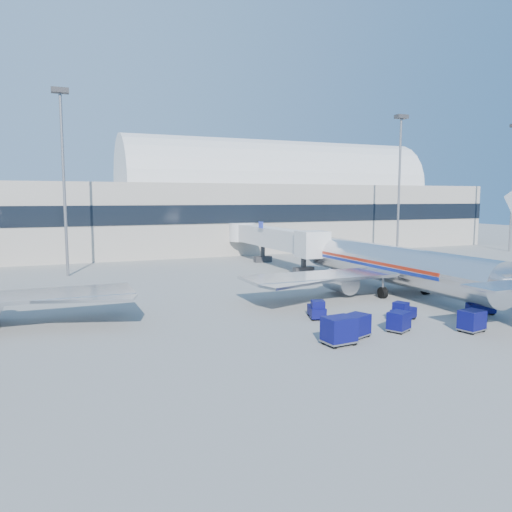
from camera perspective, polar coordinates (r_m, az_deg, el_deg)
name	(u,v)px	position (r m, az deg, el deg)	size (l,w,h in m)	color
ground	(335,313)	(42.65, 9.07, -6.42)	(260.00, 260.00, 0.00)	gray
terminal	(100,210)	(91.67, -17.45, 5.04)	(170.00, 28.15, 21.00)	#B2AA9E
airliner_main	(399,265)	(51.46, 16.00, -1.05)	(32.00, 37.26, 12.07)	silver
jetbridge_near	(269,237)	(72.63, 1.47, 2.16)	(4.40, 27.50, 6.25)	silver
mast_west	(63,155)	(65.54, -21.22, 10.75)	(2.00, 1.20, 22.60)	slate
mast_east	(400,165)	(83.60, 16.11, 9.94)	(2.00, 1.20, 22.60)	slate
barrier_near	(478,289)	(55.40, 24.04, -3.43)	(3.00, 0.55, 0.90)	#9E9E96
barrier_mid	(502,286)	(57.82, 26.30, -3.14)	(3.00, 0.55, 0.90)	#9E9E96
tug_lead	(403,312)	(40.99, 16.44, -6.14)	(2.64, 2.09, 1.54)	#0A0B4C
tug_right	(480,306)	(45.54, 24.20, -5.27)	(2.41, 1.87, 1.41)	#0A0B4C
tug_left	(317,310)	(40.37, 6.96, -6.12)	(1.87, 2.60, 1.53)	#0A0B4C
cart_train_a	(399,321)	(37.59, 16.01, -7.16)	(2.04, 1.87, 1.46)	#0A0B4C
cart_train_b	(356,325)	(35.37, 11.37, -7.75)	(2.21, 1.96, 1.62)	#0A0B4C
cart_train_c	(339,330)	(33.43, 9.48, -8.33)	(2.24, 1.80, 1.85)	#0A0B4C
cart_solo_near	(472,320)	(39.28, 23.44, -6.77)	(2.03, 1.71, 1.58)	#0A0B4C
cart_open_red	(341,333)	(34.86, 9.64, -8.69)	(2.57, 2.23, 0.58)	slate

